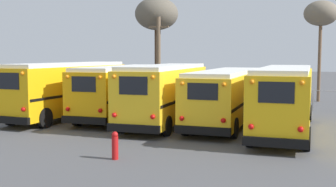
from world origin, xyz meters
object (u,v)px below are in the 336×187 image
at_px(school_bus_2, 165,92).
at_px(school_bus_4, 285,97).
at_px(utility_pole, 159,57).
at_px(fire_hydrant, 115,145).
at_px(school_bus_0, 69,88).
at_px(bare_tree_0, 321,15).
at_px(school_bus_3, 226,94).
at_px(school_bus_1, 123,89).
at_px(bare_tree_1, 157,15).

xyz_separation_m(school_bus_2, school_bus_4, (6.43, -0.65, -0.02)).
relative_size(utility_pole, fire_hydrant, 6.79).
distance_m(school_bus_0, bare_tree_0, 21.08).
height_order(school_bus_3, utility_pole, utility_pole).
bearing_deg(school_bus_1, school_bus_0, -165.15).
bearing_deg(utility_pole, fire_hydrant, -74.58).
height_order(school_bus_1, bare_tree_1, bare_tree_1).
bearing_deg(school_bus_1, utility_pole, 97.70).
bearing_deg(school_bus_3, school_bus_2, -161.01).
xyz_separation_m(school_bus_1, school_bus_3, (6.43, -0.25, -0.09)).
bearing_deg(bare_tree_1, bare_tree_0, 3.79).
bearing_deg(school_bus_3, school_bus_1, 177.81).
xyz_separation_m(school_bus_0, utility_pole, (1.82, 11.20, 1.80)).
relative_size(school_bus_0, fire_hydrant, 10.17).
height_order(school_bus_2, fire_hydrant, school_bus_2).
xyz_separation_m(school_bus_0, bare_tree_1, (0.90, 13.22, 5.57)).
xyz_separation_m(school_bus_2, bare_tree_1, (-5.53, 13.72, 5.62)).
bearing_deg(school_bus_1, fire_hydrant, -66.83).
relative_size(school_bus_0, school_bus_1, 1.07).
distance_m(school_bus_3, fire_hydrant, 9.69).
relative_size(school_bus_1, school_bus_3, 0.91).
bearing_deg(utility_pole, school_bus_1, -82.30).
xyz_separation_m(school_bus_3, utility_pole, (-7.83, 10.59, 1.99)).
relative_size(school_bus_3, school_bus_4, 1.03).
distance_m(school_bus_4, bare_tree_0, 16.29).
distance_m(school_bus_1, bare_tree_0, 18.38).
xyz_separation_m(bare_tree_0, fire_hydrant, (-7.42, -22.87, -6.54)).
relative_size(bare_tree_0, bare_tree_1, 0.92).
height_order(school_bus_3, bare_tree_0, bare_tree_0).
height_order(school_bus_0, fire_hydrant, school_bus_0).
relative_size(school_bus_0, bare_tree_1, 1.18).
distance_m(bare_tree_0, fire_hydrant, 24.91).
relative_size(school_bus_2, school_bus_3, 0.88).
bearing_deg(school_bus_0, bare_tree_1, 86.10).
distance_m(utility_pole, bare_tree_1, 4.37).
bearing_deg(utility_pole, school_bus_0, -99.23).
bearing_deg(school_bus_4, school_bus_0, 174.89).
bearing_deg(bare_tree_0, school_bus_3, -110.59).
relative_size(school_bus_3, fire_hydrant, 10.50).
distance_m(school_bus_0, bare_tree_1, 14.38).
distance_m(bare_tree_0, bare_tree_1, 13.87).
bearing_deg(school_bus_3, school_bus_0, -176.40).
xyz_separation_m(bare_tree_1, fire_hydrant, (6.42, -21.95, -6.87)).
xyz_separation_m(school_bus_2, utility_pole, (-4.62, 11.70, 1.85)).
bearing_deg(fire_hydrant, school_bus_4, 53.77).
bearing_deg(utility_pole, bare_tree_0, 12.81).
relative_size(school_bus_1, school_bus_4, 0.94).
relative_size(school_bus_4, bare_tree_1, 1.18).
height_order(school_bus_0, utility_pole, utility_pole).
height_order(school_bus_1, school_bus_3, school_bus_1).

